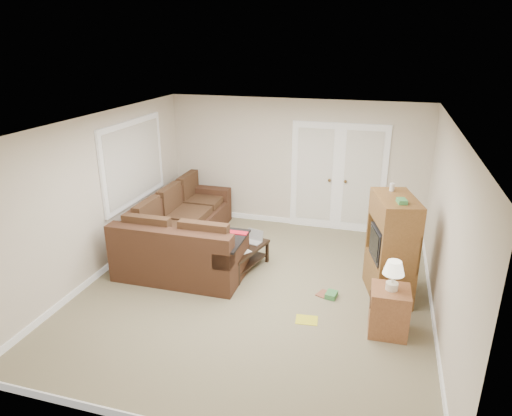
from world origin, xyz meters
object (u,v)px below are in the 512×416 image
(tv_armoire, at_px, (391,247))
(side_cabinet, at_px, (389,307))
(sectional_sofa, at_px, (182,235))
(coffee_table, at_px, (243,257))

(tv_armoire, distance_m, side_cabinet, 1.04)
(sectional_sofa, height_order, side_cabinet, side_cabinet)
(side_cabinet, bearing_deg, coffee_table, 152.17)
(coffee_table, height_order, tv_armoire, tv_armoire)
(sectional_sofa, distance_m, side_cabinet, 3.70)
(tv_armoire, bearing_deg, side_cabinet, -103.09)
(sectional_sofa, xyz_separation_m, tv_armoire, (3.42, -0.38, 0.40))
(sectional_sofa, xyz_separation_m, side_cabinet, (3.45, -1.34, -0.00))
(sectional_sofa, relative_size, coffee_table, 2.81)
(coffee_table, height_order, side_cabinet, side_cabinet)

